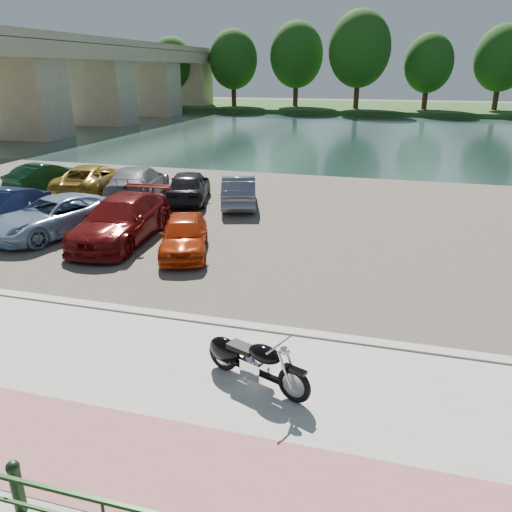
# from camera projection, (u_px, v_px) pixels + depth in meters

# --- Properties ---
(ground) EXTENTS (200.00, 200.00, 0.00)m
(ground) POSITION_uv_depth(u_px,v_px,m) (220.00, 379.00, 9.67)
(ground) COLOR #595447
(ground) RESTS_ON ground
(promenade) EXTENTS (60.00, 6.00, 0.10)m
(promenade) POSITION_uv_depth(u_px,v_px,m) (201.00, 408.00, 8.75)
(promenade) COLOR #9F9D96
(promenade) RESTS_ON ground
(pink_path) EXTENTS (60.00, 2.00, 0.01)m
(pink_path) POSITION_uv_depth(u_px,v_px,m) (164.00, 467.00, 7.37)
(pink_path) COLOR #8F5351
(pink_path) RESTS_ON promenade
(kerb) EXTENTS (60.00, 0.30, 0.14)m
(kerb) POSITION_uv_depth(u_px,v_px,m) (249.00, 327.00, 11.45)
(kerb) COLOR #9F9D96
(kerb) RESTS_ON ground
(parking_lot) EXTENTS (60.00, 18.00, 0.04)m
(parking_lot) POSITION_uv_depth(u_px,v_px,m) (313.00, 222.00, 19.59)
(parking_lot) COLOR #413C34
(parking_lot) RESTS_ON ground
(river) EXTENTS (120.00, 40.00, 0.00)m
(river) POSITION_uv_depth(u_px,v_px,m) (365.00, 135.00, 45.76)
(river) COLOR #172B27
(river) RESTS_ON ground
(far_bank) EXTENTS (120.00, 24.00, 0.60)m
(far_bank) POSITION_uv_depth(u_px,v_px,m) (380.00, 108.00, 74.54)
(far_bank) COLOR #244117
(far_bank) RESTS_ON ground
(bridge) EXTENTS (7.00, 56.00, 8.55)m
(bridge) POSITION_uv_depth(u_px,v_px,m) (95.00, 71.00, 51.77)
(bridge) COLOR tan
(bridge) RESTS_ON ground
(bollards) EXTENTS (10.68, 0.18, 0.81)m
(bollards) POSITION_uv_depth(u_px,v_px,m) (6.00, 481.00, 6.56)
(bollards) COLOR black
(bollards) RESTS_ON promenade
(far_trees) EXTENTS (70.25, 10.68, 12.52)m
(far_trees) POSITION_uv_depth(u_px,v_px,m) (417.00, 55.00, 65.33)
(far_trees) COLOR #372014
(far_trees) RESTS_ON far_bank
(motorcycle) EXTENTS (2.22, 1.12, 1.05)m
(motorcycle) POSITION_uv_depth(u_px,v_px,m) (248.00, 359.00, 9.29)
(motorcycle) COLOR black
(motorcycle) RESTS_ON promenade
(car_2) EXTENTS (3.70, 5.28, 1.34)m
(car_2) POSITION_uv_depth(u_px,v_px,m) (55.00, 216.00, 17.84)
(car_2) COLOR #7E9AB8
(car_2) RESTS_ON parking_lot
(car_3) EXTENTS (2.49, 5.32, 1.50)m
(car_3) POSITION_uv_depth(u_px,v_px,m) (121.00, 220.00, 17.10)
(car_3) COLOR #5D0D0D
(car_3) RESTS_ON parking_lot
(car_4) EXTENTS (2.59, 3.91, 1.24)m
(car_4) POSITION_uv_depth(u_px,v_px,m) (184.00, 235.00, 15.99)
(car_4) COLOR #B8330C
(car_4) RESTS_ON parking_lot
(car_5) EXTENTS (2.30, 4.20, 1.31)m
(car_5) POSITION_uv_depth(u_px,v_px,m) (46.00, 176.00, 24.51)
(car_5) COLOR #0E331A
(car_5) RESTS_ON parking_lot
(car_6) EXTENTS (3.07, 5.28, 1.38)m
(car_6) POSITION_uv_depth(u_px,v_px,m) (93.00, 179.00, 23.83)
(car_6) COLOR olive
(car_6) RESTS_ON parking_lot
(car_7) EXTENTS (3.28, 5.53, 1.50)m
(car_7) POSITION_uv_depth(u_px,v_px,m) (138.00, 183.00, 22.73)
(car_7) COLOR gray
(car_7) RESTS_ON parking_lot
(car_8) EXTENTS (2.76, 4.49, 1.43)m
(car_8) POSITION_uv_depth(u_px,v_px,m) (189.00, 186.00, 22.27)
(car_8) COLOR black
(car_8) RESTS_ON parking_lot
(car_9) EXTENTS (2.49, 4.26, 1.33)m
(car_9) POSITION_uv_depth(u_px,v_px,m) (239.00, 191.00, 21.63)
(car_9) COLOR slate
(car_9) RESTS_ON parking_lot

